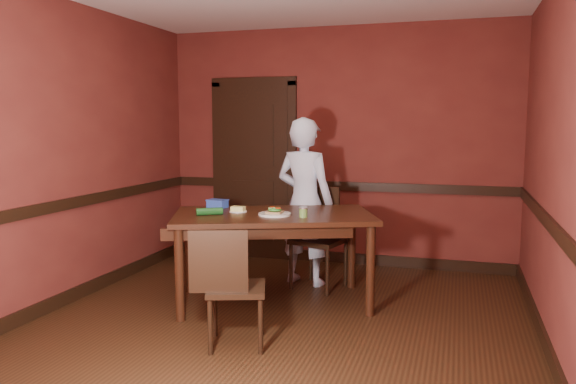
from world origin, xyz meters
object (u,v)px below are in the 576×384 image
Objects in this scene: sandwich_plate at (275,213)px; food_tub at (217,204)px; sauce_jar at (303,212)px; cheese_saucer at (238,210)px; chair_far at (319,238)px; chair_near at (236,286)px; dining_table at (273,258)px; person at (305,202)px.

food_tub reaches higher than sandwich_plate.
sauce_jar is 0.65m from cheese_saucer.
sandwich_plate is at bearing -94.34° from chair_far.
chair_far is 0.80m from sandwich_plate.
chair_far is 1.05m from food_tub.
cheese_saucer is (-0.39, 1.00, 0.40)m from chair_near.
chair_far is at bearing 43.45° from dining_table.
chair_near reaches higher than cheese_saucer.
sauce_jar reaches higher than sandwich_plate.
dining_table is 0.82m from person.
chair_far reaches higher than sauce_jar.
chair_near is 1.14m from cheese_saucer.
dining_table is at bearing 95.86° from person.
dining_table is 1.01m from chair_near.
person is (0.05, 1.70, 0.39)m from chair_near.
person is at bearing 60.11° from dining_table.
food_tub is (-0.67, 1.18, 0.42)m from chair_near.
sauce_jar reaches higher than chair_near.
chair_far is (0.27, 0.59, 0.08)m from dining_table.
food_tub is at bearing 162.70° from sauce_jar.
sauce_jar is at bearing -42.29° from dining_table.
person is (0.10, 0.69, 0.43)m from dining_table.
sandwich_plate is 0.71m from food_tub.
cheese_saucer is at bearing 159.52° from dining_table.
chair_near is 5.56× the size of cheese_saucer.
cheese_saucer is at bearing 72.24° from person.
person reaches higher than food_tub.
dining_table is 0.66m from chair_far.
person is 0.82m from cheese_saucer.
chair_near is at bearing -89.35° from sandwich_plate.
chair_near is 0.53× the size of person.
dining_table is 19.93× the size of sauce_jar.
sandwich_plate reaches higher than chair_near.
food_tub is at bearing 49.83° from person.
chair_far reaches higher than cheese_saucer.
cheese_saucer is at bearing -87.76° from chair_near.
chair_near is 1.74m from person.
chair_far is 1.11× the size of chair_near.
chair_far reaches higher than dining_table.
sandwich_plate is 3.26× the size of sauce_jar.
person is at bearing 85.85° from sandwich_plate.
sandwich_plate is at bearing -12.19° from cheese_saucer.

